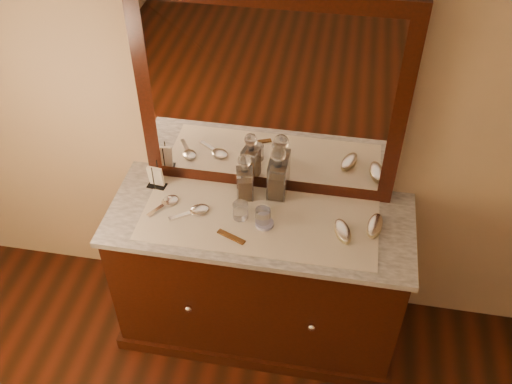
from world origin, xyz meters
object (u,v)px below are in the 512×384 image
comb (231,237)px  hand_mirror_outer (168,202)px  brush_near (343,232)px  brush_far (375,226)px  decanter_left (245,181)px  dresser_cabinet (259,277)px  pin_dish (264,224)px  napkin_rack (156,178)px  mirror_frame (270,98)px  hand_mirror_inner (196,211)px  decanter_right (277,178)px

comb → hand_mirror_outer: (-0.35, 0.16, 0.00)m
brush_near → brush_far: size_ratio=0.99×
hand_mirror_outer → brush_far: bearing=0.1°
decanter_left → brush_near: (0.48, -0.17, -0.08)m
brush_far → dresser_cabinet: bearing=-178.6°
decanter_left → pin_dish: bearing=-54.2°
pin_dish → comb: (-0.13, -0.10, -0.00)m
napkin_rack → dresser_cabinet: bearing=-13.4°
pin_dish → decanter_left: (-0.12, 0.17, 0.09)m
pin_dish → brush_near: size_ratio=0.54×
brush_near → hand_mirror_outer: 0.84m
mirror_frame → pin_dish: (0.03, -0.29, -0.49)m
dresser_cabinet → decanter_left: 0.56m
comb → hand_mirror_outer: size_ratio=0.78×
hand_mirror_inner → mirror_frame: bearing=41.5°
decanter_left → decanter_right: bearing=12.9°
napkin_rack → decanter_right: decanter_right is taller
brush_far → decanter_left: bearing=169.9°
pin_dish → hand_mirror_inner: (-0.33, 0.03, 0.00)m
hand_mirror_inner → dresser_cabinet: bearing=4.2°
dresser_cabinet → brush_near: 0.61m
brush_far → hand_mirror_outer: size_ratio=0.88×
napkin_rack → hand_mirror_outer: napkin_rack is taller
napkin_rack → brush_far: 1.07m
napkin_rack → hand_mirror_outer: 0.15m
mirror_frame → comb: size_ratio=8.51×
dresser_cabinet → brush_near: brush_near is taller
decanter_right → hand_mirror_outer: 0.54m
dresser_cabinet → decanter_right: 0.58m
dresser_cabinet → comb: (-0.10, -0.15, 0.45)m
decanter_right → brush_far: (0.47, -0.15, -0.09)m
comb → brush_far: (0.63, 0.17, 0.02)m
decanter_left → decanter_right: (0.15, 0.03, 0.01)m
comb → brush_far: 0.66m
decanter_right → hand_mirror_inner: size_ratio=1.54×
brush_near → hand_mirror_inner: (-0.69, 0.03, -0.01)m
comb → decanter_left: bearing=110.5°
comb → brush_near: 0.50m
brush_far → hand_mirror_outer: (-0.98, -0.00, -0.01)m
brush_near → hand_mirror_inner: brush_near is taller
mirror_frame → brush_near: 0.68m
decanter_left → napkin_rack: bearing=179.6°
pin_dish → decanter_left: 0.23m
napkin_rack → decanter_left: 0.45m
mirror_frame → brush_far: size_ratio=7.52×
dresser_cabinet → brush_far: brush_far is taller
comb → napkin_rack: size_ratio=1.01×
pin_dish → decanter_right: size_ratio=0.29×
brush_near → hand_mirror_inner: 0.69m
comb → napkin_rack: napkin_rack is taller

